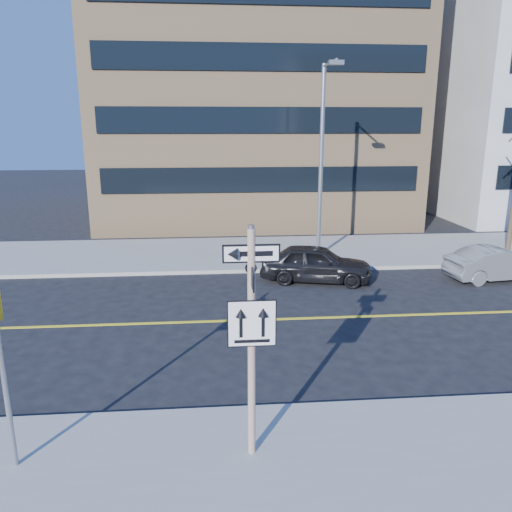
{
  "coord_description": "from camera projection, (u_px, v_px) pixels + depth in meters",
  "views": [
    {
      "loc": [
        -0.58,
        -10.09,
        5.69
      ],
      "look_at": [
        0.63,
        4.0,
        2.01
      ],
      "focal_mm": 35.0,
      "sensor_mm": 36.0,
      "label": 1
    }
  ],
  "objects": [
    {
      "name": "ground",
      "position": [
        243.0,
        388.0,
        11.21
      ],
      "size": [
        120.0,
        120.0,
        0.0
      ],
      "primitive_type": "plane",
      "color": "black",
      "rests_on": "ground"
    },
    {
      "name": "sign_pole",
      "position": [
        252.0,
        331.0,
        8.17
      ],
      "size": [
        0.92,
        0.92,
        4.06
      ],
      "color": "silver",
      "rests_on": "near_sidewalk"
    },
    {
      "name": "parked_car_a",
      "position": [
        316.0,
        263.0,
        18.74
      ],
      "size": [
        2.58,
        4.4,
        1.41
      ],
      "primitive_type": "imported",
      "rotation": [
        0.0,
        0.0,
        1.34
      ],
      "color": "black",
      "rests_on": "ground"
    },
    {
      "name": "parked_car_b",
      "position": [
        498.0,
        264.0,
        18.94
      ],
      "size": [
        1.8,
        4.02,
        1.28
      ],
      "primitive_type": "imported",
      "rotation": [
        0.0,
        0.0,
        1.69
      ],
      "color": "slate",
      "rests_on": "ground"
    },
    {
      "name": "streetlight_a",
      "position": [
        323.0,
        150.0,
        20.71
      ],
      "size": [
        0.55,
        2.25,
        8.0
      ],
      "color": "gray",
      "rests_on": "far_sidewalk"
    },
    {
      "name": "building_brick",
      "position": [
        249.0,
        75.0,
        33.21
      ],
      "size": [
        18.0,
        18.0,
        18.0
      ],
      "primitive_type": "cube",
      "color": "tan",
      "rests_on": "ground"
    }
  ]
}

